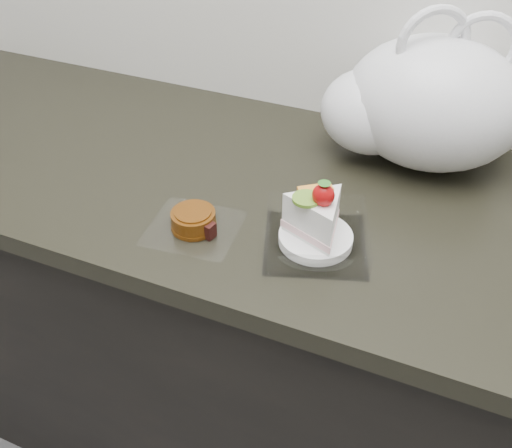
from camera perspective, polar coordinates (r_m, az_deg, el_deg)
counter at (r=1.38m, az=4.26°, el=-12.16°), size 2.04×0.64×0.90m
cake_tray at (r=0.93m, az=6.07°, el=-0.38°), size 0.21×0.21×0.13m
mooncake_wrap at (r=0.98m, az=-6.20°, el=0.23°), size 0.17×0.16×0.04m
plastic_bag at (r=1.14m, az=16.14°, el=11.43°), size 0.44×0.37×0.31m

